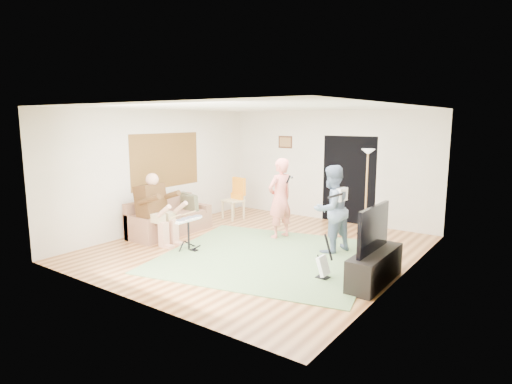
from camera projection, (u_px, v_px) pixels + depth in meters
floor at (258, 248)px, 8.35m from camera, size 6.00×6.00×0.00m
walls at (258, 180)px, 8.12m from camera, size 5.50×6.00×2.70m
ceiling at (258, 108)px, 7.90m from camera, size 6.00×6.00×0.00m
window_blinds at (166, 161)px, 9.83m from camera, size 0.00×2.05×2.05m
doorway at (349, 180)px, 10.25m from camera, size 2.10×0.00×2.10m
picture_frame at (285, 142)px, 11.15m from camera, size 0.42×0.03×0.32m
area_rug at (267, 256)px, 7.84m from camera, size 4.33×4.20×0.02m
sofa at (168, 222)px, 9.44m from camera, size 0.78×1.89×0.76m
drummer at (158, 216)px, 8.63m from camera, size 0.92×0.52×1.42m
drum_kit at (189, 236)px, 8.17m from camera, size 0.35×0.63×0.65m
singer at (280, 198)px, 8.96m from camera, size 0.54×0.70×1.70m
microphone at (288, 179)px, 8.78m from camera, size 0.06×0.06×0.24m
guitarist at (331, 209)px, 8.00m from camera, size 0.86×0.96×1.65m
guitar_held at (342, 195)px, 7.83m from camera, size 0.14×0.60×0.26m
guitar_spare at (324, 266)px, 6.71m from camera, size 0.26×0.24×0.73m
torchiere_lamp at (367, 176)px, 9.14m from camera, size 0.33×0.33×1.87m
dining_chair at (234, 204)px, 10.77m from camera, size 0.51×0.53×1.04m
tv_cabinet at (375, 267)px, 6.53m from camera, size 0.40×1.40×0.50m
television at (373, 229)px, 6.46m from camera, size 0.06×1.12×0.70m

